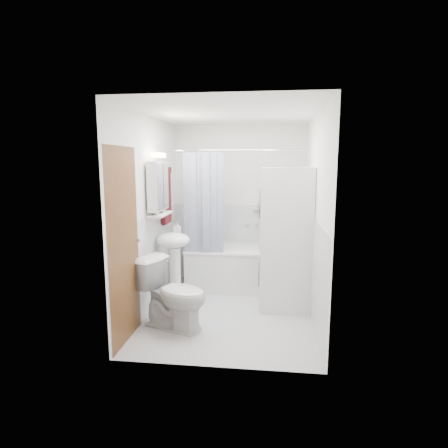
# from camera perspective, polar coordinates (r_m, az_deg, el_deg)

# --- Properties ---
(floor) EXTENTS (2.60, 2.60, 0.00)m
(floor) POSITION_cam_1_polar(r_m,az_deg,el_deg) (4.80, 0.86, -13.18)
(floor) COLOR silver
(floor) RESTS_ON ground
(room_walls) EXTENTS (2.60, 2.60, 2.60)m
(room_walls) POSITION_cam_1_polar(r_m,az_deg,el_deg) (4.45, 0.91, 4.80)
(room_walls) COLOR white
(room_walls) RESTS_ON ground
(wainscot) EXTENTS (1.98, 2.58, 2.58)m
(wainscot) POSITION_cam_1_polar(r_m,az_deg,el_deg) (4.89, 1.24, -5.35)
(wainscot) COLOR white
(wainscot) RESTS_ON ground
(door) EXTENTS (0.05, 2.00, 2.00)m
(door) POSITION_cam_1_polar(r_m,az_deg,el_deg) (4.20, -12.94, -2.43)
(door) COLOR brown
(door) RESTS_ON ground
(bathtub) EXTENTS (1.59, 0.75, 0.60)m
(bathtub) POSITION_cam_1_polar(r_m,az_deg,el_deg) (5.55, 2.70, -6.40)
(bathtub) COLOR white
(bathtub) RESTS_ON ground
(tub_spout) EXTENTS (0.04, 0.12, 0.04)m
(tub_spout) POSITION_cam_1_polar(r_m,az_deg,el_deg) (5.74, 4.98, 0.13)
(tub_spout) COLOR silver
(tub_spout) RESTS_ON room_walls
(curtain_rod) EXTENTS (1.77, 0.02, 0.02)m
(curtain_rod) POSITION_cam_1_polar(r_m,az_deg,el_deg) (5.04, 2.58, 11.15)
(curtain_rod) COLOR silver
(curtain_rod) RESTS_ON room_walls
(shower_curtain) EXTENTS (0.55, 0.02, 1.45)m
(shower_curtain) POSITION_cam_1_polar(r_m,az_deg,el_deg) (5.13, -3.16, 2.72)
(shower_curtain) COLOR #15214B
(shower_curtain) RESTS_ON curtain_rod
(sink) EXTENTS (0.44, 0.37, 1.04)m
(sink) POSITION_cam_1_polar(r_m,az_deg,el_deg) (4.91, -7.67, -4.12)
(sink) COLOR white
(sink) RESTS_ON ground
(medicine_cabinet) EXTENTS (0.13, 0.50, 0.71)m
(medicine_cabinet) POSITION_cam_1_polar(r_m,az_deg,el_deg) (4.72, -10.00, 5.87)
(medicine_cabinet) COLOR white
(medicine_cabinet) RESTS_ON room_walls
(shelf) EXTENTS (0.18, 0.54, 0.02)m
(shelf) POSITION_cam_1_polar(r_m,az_deg,el_deg) (4.75, -9.71, 1.48)
(shelf) COLOR silver
(shelf) RESTS_ON room_walls
(shower_caddy) EXTENTS (0.22, 0.06, 0.02)m
(shower_caddy) POSITION_cam_1_polar(r_m,az_deg,el_deg) (5.70, 5.51, 2.34)
(shower_caddy) COLOR silver
(shower_caddy) RESTS_ON room_walls
(towel) EXTENTS (0.07, 0.32, 0.79)m
(towel) POSITION_cam_1_polar(r_m,az_deg,el_deg) (5.20, -8.78, 4.47)
(towel) COLOR #521225
(towel) RESTS_ON room_walls
(washer_dryer) EXTENTS (0.65, 0.63, 1.78)m
(washer_dryer) POSITION_cam_1_polar(r_m,az_deg,el_deg) (4.79, 9.32, -2.18)
(washer_dryer) COLOR white
(washer_dryer) RESTS_ON ground
(toilet) EXTENTS (0.90, 0.69, 0.78)m
(toilet) POSITION_cam_1_polar(r_m,az_deg,el_deg) (4.28, -7.63, -10.57)
(toilet) COLOR white
(toilet) RESTS_ON ground
(soap_pump) EXTENTS (0.08, 0.17, 0.08)m
(soap_pump) POSITION_cam_1_polar(r_m,az_deg,el_deg) (4.89, -7.11, -1.22)
(soap_pump) COLOR gray
(soap_pump) RESTS_ON sink
(shelf_bottle) EXTENTS (0.07, 0.18, 0.07)m
(shelf_bottle) POSITION_cam_1_polar(r_m,az_deg,el_deg) (4.61, -10.25, 1.81)
(shelf_bottle) COLOR gray
(shelf_bottle) RESTS_ON shelf
(shelf_cup) EXTENTS (0.10, 0.09, 0.10)m
(shelf_cup) POSITION_cam_1_polar(r_m,az_deg,el_deg) (4.86, -9.33, 2.40)
(shelf_cup) COLOR gray
(shelf_cup) RESTS_ON shelf
(shampoo_a) EXTENTS (0.13, 0.17, 0.13)m
(shampoo_a) POSITION_cam_1_polar(r_m,az_deg,el_deg) (5.69, 5.72, 3.09)
(shampoo_a) COLOR gray
(shampoo_a) RESTS_ON shower_caddy
(shampoo_b) EXTENTS (0.08, 0.21, 0.08)m
(shampoo_b) POSITION_cam_1_polar(r_m,az_deg,el_deg) (5.69, 6.92, 2.82)
(shampoo_b) COLOR #2A44A8
(shampoo_b) RESTS_ON shower_caddy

